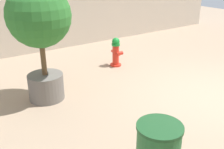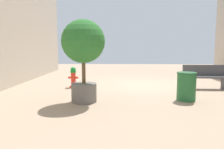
% 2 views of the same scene
% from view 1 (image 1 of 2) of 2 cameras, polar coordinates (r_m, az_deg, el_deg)
% --- Properties ---
extents(ground_plane, '(23.40, 23.40, 0.00)m').
position_cam_1_polar(ground_plane, '(6.36, 22.15, -4.89)').
color(ground_plane, tan).
extents(fire_hydrant, '(0.42, 0.39, 0.85)m').
position_cam_1_polar(fire_hydrant, '(7.69, 0.85, 4.91)').
color(fire_hydrant, red).
rests_on(fire_hydrant, ground_plane).
extents(planter_tree, '(1.29, 1.29, 2.48)m').
position_cam_1_polar(planter_tree, '(5.55, -15.32, 10.07)').
color(planter_tree, slate).
rests_on(planter_tree, ground_plane).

